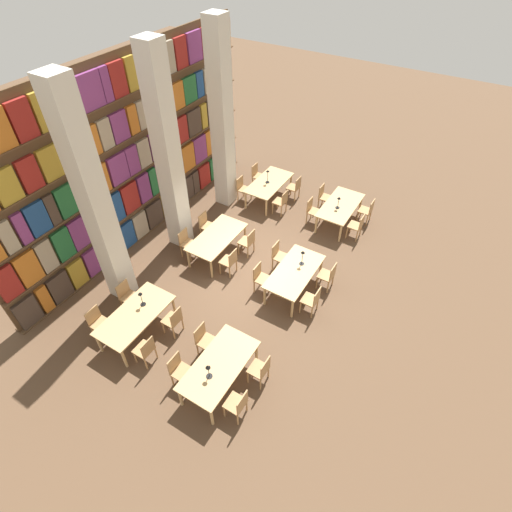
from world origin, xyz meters
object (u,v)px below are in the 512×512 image
Objects in this scene: reading_table_1 at (295,273)px; chair_13 at (98,322)px; chair_2 at (261,370)px; chair_7 at (279,255)px; chair_6 at (328,275)px; chair_12 at (146,350)px; reading_table_5 at (269,184)px; chair_4 at (312,300)px; chair_9 at (313,210)px; chair_23 at (257,175)px; chair_14 at (173,320)px; chair_17 at (187,242)px; desk_lamp_2 at (339,201)px; chair_3 at (205,339)px; chair_18 at (248,242)px; chair_8 at (357,226)px; chair_10 at (367,210)px; reading_table_3 at (135,316)px; reading_table_4 at (217,238)px; chair_0 at (238,404)px; desk_lamp_3 at (141,296)px; pillar_left at (96,205)px; chair_1 at (179,370)px; chair_16 at (230,261)px; reading_table_0 at (219,366)px; chair_21 at (243,188)px; chair_19 at (206,225)px; chair_11 at (324,196)px; chair_20 at (281,201)px; desk_lamp_1 at (303,255)px; chair_5 at (261,277)px; pillar_center at (168,157)px; pillar_right at (222,122)px; chair_22 at (295,187)px.

reading_table_1 is 5.24m from chair_13.
chair_7 is at bearing 22.47° from chair_2.
chair_6 is 5.20m from chair_12.
chair_4 is at bearing -138.02° from reading_table_5.
chair_9 and chair_23 have the same top height.
chair_12 is (-3.91, 1.91, -0.16)m from reading_table_1.
chair_14 is 0.45× the size of reading_table_5.
desk_lamp_2 is at bearing 137.92° from chair_17.
chair_3 is at bearing -46.98° from chair_12.
desk_lamp_2 is at bearing -33.25° from chair_18.
chair_2 is at bearing 179.81° from chair_8.
chair_10 is 2.10× the size of desk_lamp_2.
reading_table_4 is (3.47, -0.02, 0.00)m from reading_table_3.
chair_6 is 4.62m from reading_table_5.
desk_lamp_3 is at bearing 75.49° from chair_0.
reading_table_4 is at bearing -27.82° from pillar_left.
chair_17 is at bearing -143.95° from chair_1.
chair_16 is (-0.94, 1.11, 0.00)m from chair_7.
reading_table_5 is at bearing 57.07° from chair_23.
chair_23 is at bearing 41.95° from reading_table_1.
reading_table_3 is at bearing -179.22° from reading_table_5.
chair_6 is 6.16m from chair_13.
reading_table_3 is 2.21× the size of chair_23.
pillar_left reaches higher than reading_table_0.
chair_16 is 3.75m from chair_21.
pillar_left is at bearing -11.05° from chair_19.
chair_11 reaches higher than reading_table_4.
chair_11 and chair_14 have the same top height.
chair_12 is at bearing -179.22° from chair_20.
desk_lamp_1 is 2.95m from desk_lamp_2.
chair_13 reaches higher than reading_table_3.
chair_10 is at bearing -24.66° from reading_table_3.
chair_1 and chair_5 have the same top height.
chair_11 is 1.00× the size of chair_14.
chair_1 is 1.00× the size of chair_4.
pillar_left reaches higher than chair_17.
pillar_center is at bearing -141.15° from chair_1.
pillar_right is at bearing 99.89° from desk_lamp_2.
chair_18 is (3.56, 0.99, 0.00)m from chair_3.
chair_7 is 1.00× the size of chair_14.
reading_table_0 is at bearing -91.62° from reading_table_3.
reading_table_0 is 7.49m from chair_10.
pillar_left is 1.00× the size of pillar_center.
chair_22 reaches higher than reading_table_5.
desk_lamp_1 reaches higher than chair_20.
pillar_left is 3.36m from chair_17.
desk_lamp_3 is 0.51× the size of chair_18.
chair_0 is 0.45× the size of reading_table_3.
chair_13 is at bearing -31.18° from chair_7.
chair_23 is (0.51, 0.78, -0.16)m from reading_table_5.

